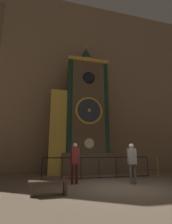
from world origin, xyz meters
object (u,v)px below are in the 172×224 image
(visitor_far, at_px, (132,159))
(visitor_bench, at_px, (49,185))
(clock_tower, at_px, (82,116))
(visitor_near, at_px, (75,159))
(stanchion_post, at_px, (158,170))

(visitor_far, relative_size, visitor_bench, 1.33)
(clock_tower, distance_m, visitor_far, 4.93)
(clock_tower, height_order, visitor_far, clock_tower)
(visitor_near, relative_size, stanchion_post, 1.69)
(visitor_near, distance_m, stanchion_post, 5.34)
(visitor_near, bearing_deg, stanchion_post, 4.75)
(clock_tower, relative_size, stanchion_post, 8.93)
(clock_tower, relative_size, visitor_bench, 7.12)
(visitor_bench, bearing_deg, visitor_far, 16.55)
(clock_tower, relative_size, visitor_far, 5.35)
(visitor_near, bearing_deg, visitor_bench, -135.17)
(visitor_far, bearing_deg, stanchion_post, 47.41)
(visitor_near, xyz_separation_m, visitor_far, (2.37, -0.62, -0.01))
(visitor_near, height_order, visitor_far, visitor_near)
(clock_tower, xyz_separation_m, visitor_bench, (-2.24, -5.02, -3.32))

